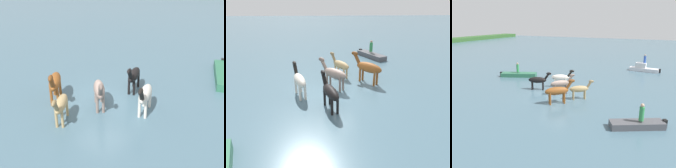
# 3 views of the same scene
# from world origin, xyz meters

# --- Properties ---
(ground_plane) EXTENTS (146.62, 146.62, 0.00)m
(ground_plane) POSITION_xyz_m (0.00, 0.00, 0.00)
(ground_plane) COLOR #476675
(horse_chestnut_trailing) EXTENTS (1.56, 2.06, 1.76)m
(horse_chestnut_trailing) POSITION_xyz_m (-0.41, -2.65, 0.97)
(horse_chestnut_trailing) COLOR tan
(horse_chestnut_trailing) RESTS_ON ground_plane
(horse_lead) EXTENTS (1.15, 2.38, 1.86)m
(horse_lead) POSITION_xyz_m (0.51, 2.27, 1.03)
(horse_lead) COLOR black
(horse_lead) RESTS_ON ground_plane
(horse_rear_stallion) EXTENTS (2.01, 2.04, 1.93)m
(horse_rear_stallion) POSITION_xyz_m (0.18, -0.48, 1.06)
(horse_rear_stallion) COLOR gray
(horse_rear_stallion) RESTS_ON ground_plane
(horse_dun_straggler) EXTENTS (1.19, 2.44, 1.92)m
(horse_dun_straggler) POSITION_xyz_m (2.32, 0.53, 1.06)
(horse_dun_straggler) COLOR silver
(horse_dun_straggler) RESTS_ON ground_plane
(horse_dark_mare) EXTENTS (2.08, 2.27, 2.07)m
(horse_dark_mare) POSITION_xyz_m (-2.25, -1.34, 1.14)
(horse_dark_mare) COLOR brown
(horse_dark_mare) RESTS_ON ground_plane
(boat_skiff_near) EXTENTS (2.52, 3.67, 0.71)m
(boat_skiff_near) POSITION_xyz_m (-4.07, -8.13, 0.16)
(boat_skiff_near) COLOR #4C4C51
(boat_skiff_near) RESTS_ON ground_plane
(boat_motor_center) EXTENTS (1.50, 4.25, 1.32)m
(boat_motor_center) POSITION_xyz_m (14.24, -6.69, 0.30)
(boat_motor_center) COLOR silver
(boat_motor_center) RESTS_ON ground_plane
(boat_dinghy_port) EXTENTS (2.74, 4.61, 0.73)m
(boat_dinghy_port) POSITION_xyz_m (4.27, 7.49, 0.17)
(boat_dinghy_port) COLOR #2D6B4C
(boat_dinghy_port) RESTS_ON ground_plane
(person_boatman_standing) EXTENTS (0.32, 0.32, 1.19)m
(person_boatman_standing) POSITION_xyz_m (-4.05, -8.33, 1.11)
(person_boatman_standing) COLOR #338C4C
(person_boatman_standing) RESTS_ON boat_skiff_near
(person_watcher_seated) EXTENTS (0.32, 0.32, 1.19)m
(person_watcher_seated) POSITION_xyz_m (14.45, -6.74, 1.72)
(person_watcher_seated) COLOR #2D51B2
(person_watcher_seated) RESTS_ON boat_motor_center
(person_spotter_bow) EXTENTS (0.32, 0.32, 1.19)m
(person_spotter_bow) POSITION_xyz_m (4.35, 7.66, 1.13)
(person_spotter_bow) COLOR #338C4C
(person_spotter_bow) RESTS_ON boat_dinghy_port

